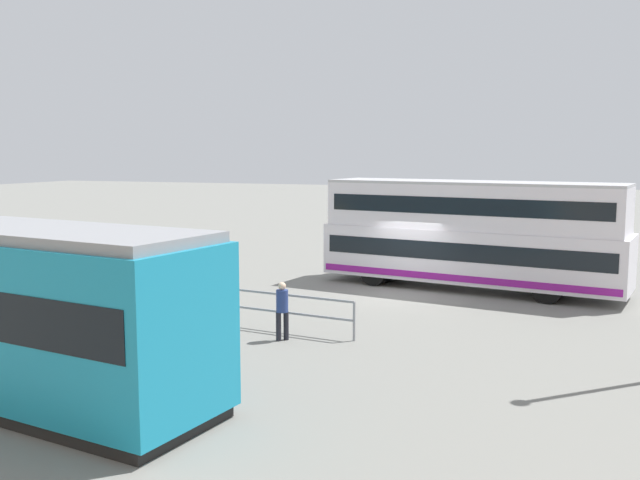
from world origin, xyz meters
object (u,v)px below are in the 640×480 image
at_px(pedestrian_crossing, 282,307).
at_px(double_decker_bus, 471,234).
at_px(info_sign, 97,260).
at_px(pedestrian_near_railing, 167,289).

bearing_deg(pedestrian_crossing, double_decker_bus, -112.53).
distance_m(pedestrian_crossing, info_sign, 7.07).
xyz_separation_m(pedestrian_near_railing, info_sign, (2.64, -0.19, 0.71)).
bearing_deg(pedestrian_near_railing, info_sign, -4.08).
distance_m(double_decker_bus, pedestrian_crossing, 9.69).
height_order(pedestrian_crossing, info_sign, info_sign).
xyz_separation_m(double_decker_bus, pedestrian_near_railing, (7.96, 7.73, -1.12)).
xyz_separation_m(double_decker_bus, info_sign, (10.60, 7.54, -0.41)).
height_order(pedestrian_near_railing, info_sign, info_sign).
bearing_deg(pedestrian_crossing, pedestrian_near_railing, -15.25).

